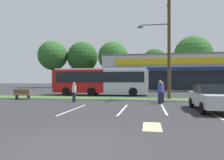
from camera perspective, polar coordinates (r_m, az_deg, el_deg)
name	(u,v)px	position (r m, az deg, el deg)	size (l,w,h in m)	color
ground_plane	(65,147)	(5.86, -13.00, -17.75)	(240.00, 240.00, 0.00)	#2D2D30
grass_median	(125,99)	(19.34, 3.64, -5.26)	(56.00, 2.20, 0.12)	#386B28
curb_lip	(123,100)	(18.13, 3.20, -5.60)	(56.00, 0.24, 0.12)	#99968C
parking_stripe_0	(73,109)	(12.91, -10.68, -8.04)	(0.12, 4.80, 0.01)	silver
parking_stripe_1	(123,109)	(12.72, 3.10, -8.16)	(0.12, 4.80, 0.01)	silver
parking_stripe_2	(164,109)	(13.27, 14.24, -7.82)	(0.12, 4.80, 0.01)	silver
parking_stripe_3	(211,113)	(12.45, 25.89, -8.32)	(0.12, 4.80, 0.01)	silver
lot_arrow	(152,126)	(8.21, 11.11, -12.59)	(0.70, 1.60, 0.01)	beige
storefront_building	(168,73)	(40.73, 15.31, 1.83)	(23.56, 12.16, 6.40)	#BCB7AD
tree_far_left	(53,55)	(54.72, -16.16, 6.57)	(7.49, 7.49, 11.97)	#473323
tree_left	(82,57)	(53.58, -8.23, 6.33)	(7.84, 7.84, 11.79)	#473323
tree_mid_left	(113,57)	(49.49, 0.26, 6.55)	(7.22, 7.22, 11.21)	#473323
tree_mid	(154,62)	(48.45, 11.74, 4.96)	(5.89, 5.89, 9.08)	#473323
tree_mid_right	(193,55)	(49.33, 21.67, 6.57)	(8.32, 8.32, 11.74)	#473323
utility_pole	(167,44)	(19.60, 15.18, 9.78)	(3.03, 2.40, 9.64)	#4C3826
city_bus	(101,81)	(24.89, -3.09, -0.20)	(11.44, 2.86, 3.25)	#B71414
bus_stop_bench	(22,94)	(20.91, -23.75, -3.64)	(1.60, 0.45, 0.95)	brown
car_1	(77,87)	(31.54, -9.82, -1.99)	(4.24, 1.96, 1.49)	#9E998C
car_2	(211,97)	(13.38, 25.91, -4.40)	(1.88, 4.59, 1.52)	#B7B7BC
pedestrian_near_bench	(162,92)	(17.10, 13.79, -3.31)	(0.34, 0.34, 1.66)	black
pedestrian_by_pole	(74,92)	(17.20, -10.51, -3.31)	(0.33, 0.33, 1.65)	#1E2338
pedestrian_mid	(160,92)	(16.02, 13.25, -3.29)	(0.36, 0.36, 1.79)	#1E2338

